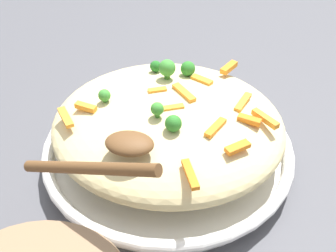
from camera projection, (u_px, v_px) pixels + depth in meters
The scene contains 23 objects.
ground_plane at pixel (168, 159), 0.59m from camera, with size 2.40×2.40×0.00m, color #4C4C51.
serving_bowl at pixel (168, 149), 0.58m from camera, with size 0.35×0.35×0.04m.
pasta_mound at pixel (168, 124), 0.55m from camera, with size 0.31×0.29×0.08m, color #DBC689.
carrot_piece_0 at pixel (173, 108), 0.52m from camera, with size 0.03×0.01×0.01m, color orange.
carrot_piece_1 at pixel (157, 90), 0.55m from camera, with size 0.03×0.01×0.01m, color orange.
carrot_piece_2 at pixel (229, 67), 0.60m from camera, with size 0.03×0.01×0.01m, color orange.
carrot_piece_3 at pixel (215, 128), 0.49m from camera, with size 0.04×0.01×0.01m, color orange.
carrot_piece_4 at pixel (202, 80), 0.58m from camera, with size 0.03×0.01×0.01m, color orange.
carrot_piece_5 at pixel (243, 102), 0.54m from camera, with size 0.04×0.01×0.01m, color orange.
carrot_piece_6 at pixel (184, 93), 0.54m from camera, with size 0.04×0.01×0.01m, color orange.
carrot_piece_7 at pixel (265, 119), 0.51m from camera, with size 0.04×0.01×0.01m, color orange.
carrot_piece_8 at pixel (66, 117), 0.51m from camera, with size 0.04×0.01×0.01m, color orange.
carrot_piece_9 at pixel (86, 107), 0.53m from camera, with size 0.03×0.01×0.01m, color orange.
carrot_piece_10 at pixel (190, 174), 0.44m from camera, with size 0.04×0.01×0.01m, color orange.
carrot_piece_11 at pixel (249, 120), 0.51m from camera, with size 0.03×0.01×0.01m, color orange.
carrot_piece_12 at pixel (238, 147), 0.47m from camera, with size 0.03×0.01×0.01m, color orange.
broccoli_floret_0 at pixel (167, 68), 0.57m from camera, with size 0.02×0.02×0.03m.
broccoli_floret_1 at pixel (104, 96), 0.53m from camera, with size 0.02×0.02×0.02m.
broccoli_floret_2 at pixel (188, 69), 0.58m from camera, with size 0.02×0.02×0.02m.
broccoli_floret_3 at pixel (157, 109), 0.50m from camera, with size 0.02×0.02×0.02m.
broccoli_floret_4 at pixel (156, 66), 0.59m from camera, with size 0.02×0.02×0.02m.
broccoli_floret_5 at pixel (173, 124), 0.48m from camera, with size 0.02×0.02×0.02m.
serving_spoon at pixel (115, 152), 0.43m from camera, with size 0.16×0.12×0.08m.
Camera 1 is at (-0.07, 0.42, 0.41)m, focal length 43.61 mm.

